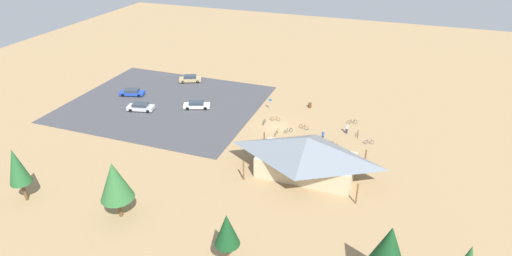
{
  "coord_description": "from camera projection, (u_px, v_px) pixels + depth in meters",
  "views": [
    {
      "loc": [
        -17.44,
        58.14,
        31.95
      ],
      "look_at": [
        2.17,
        3.75,
        1.2
      ],
      "focal_mm": 29.07,
      "sensor_mm": 36.0,
      "label": 1
    }
  ],
  "objects": [
    {
      "name": "ground",
      "position": [
        276.0,
        126.0,
        68.51
      ],
      "size": [
        160.0,
        160.0,
        0.0
      ],
      "primitive_type": "plane",
      "color": "#9E7F56",
      "rests_on": "ground"
    },
    {
      "name": "parking_lot_asphalt",
      "position": [
        165.0,
        103.0,
        76.53
      ],
      "size": [
        34.19,
        28.9,
        0.05
      ],
      "primitive_type": "cube",
      "color": "#424247",
      "rests_on": "ground"
    },
    {
      "name": "bike_pavilion",
      "position": [
        307.0,
        154.0,
        54.89
      ],
      "size": [
        15.07,
        8.75,
        5.62
      ],
      "color": "#C6B28E",
      "rests_on": "ground"
    },
    {
      "name": "trash_bin",
      "position": [
        310.0,
        105.0,
        74.83
      ],
      "size": [
        0.6,
        0.6,
        0.9
      ],
      "primitive_type": "cylinder",
      "color": "brown",
      "rests_on": "ground"
    },
    {
      "name": "lot_sign",
      "position": [
        270.0,
        102.0,
        73.57
      ],
      "size": [
        0.56,
        0.08,
        2.2
      ],
      "color": "#99999E",
      "rests_on": "ground"
    },
    {
      "name": "pine_mideast",
      "position": [
        17.0,
        166.0,
        49.01
      ],
      "size": [
        2.53,
        2.53,
        7.27
      ],
      "color": "brown",
      "rests_on": "ground"
    },
    {
      "name": "pine_center",
      "position": [
        389.0,
        249.0,
        36.62
      ],
      "size": [
        3.74,
        3.74,
        7.78
      ],
      "color": "brown",
      "rests_on": "ground"
    },
    {
      "name": "pine_midwest",
      "position": [
        227.0,
        230.0,
        39.79
      ],
      "size": [
        2.51,
        2.51,
        6.42
      ],
      "color": "brown",
      "rests_on": "ground"
    },
    {
      "name": "pine_west",
      "position": [
        115.0,
        181.0,
        46.33
      ],
      "size": [
        3.81,
        3.81,
        7.31
      ],
      "color": "brown",
      "rests_on": "ground"
    },
    {
      "name": "bicycle_purple_yard_right",
      "position": [
        369.0,
        142.0,
        63.26
      ],
      "size": [
        1.56,
        0.65,
        0.77
      ],
      "color": "black",
      "rests_on": "ground"
    },
    {
      "name": "bicycle_red_mid_cluster",
      "position": [
        304.0,
        127.0,
        67.55
      ],
      "size": [
        1.65,
        0.59,
        0.83
      ],
      "color": "black",
      "rests_on": "ground"
    },
    {
      "name": "bicycle_yellow_trailside",
      "position": [
        276.0,
        133.0,
        65.88
      ],
      "size": [
        0.48,
        1.72,
        0.83
      ],
      "color": "black",
      "rests_on": "ground"
    },
    {
      "name": "bicycle_blue_lone_east",
      "position": [
        358.0,
        134.0,
        65.39
      ],
      "size": [
        0.48,
        1.82,
        0.86
      ],
      "color": "black",
      "rests_on": "ground"
    },
    {
      "name": "bicycle_black_yard_front",
      "position": [
        352.0,
        122.0,
        69.14
      ],
      "size": [
        1.64,
        0.78,
        0.8
      ],
      "color": "black",
      "rests_on": "ground"
    },
    {
      "name": "bicycle_teal_near_sign",
      "position": [
        288.0,
        131.0,
        66.49
      ],
      "size": [
        1.17,
        1.22,
        0.76
      ],
      "color": "black",
      "rests_on": "ground"
    },
    {
      "name": "bicycle_green_front_row",
      "position": [
        264.0,
        122.0,
        69.12
      ],
      "size": [
        0.48,
        1.62,
        0.83
      ],
      "color": "black",
      "rests_on": "ground"
    },
    {
      "name": "bicycle_orange_edge_north",
      "position": [
        275.0,
        119.0,
        70.14
      ],
      "size": [
        1.72,
        0.48,
        0.77
      ],
      "color": "black",
      "rests_on": "ground"
    },
    {
      "name": "bicycle_silver_yard_center",
      "position": [
        334.0,
        144.0,
        62.61
      ],
      "size": [
        1.51,
        0.85,
        0.76
      ],
      "color": "black",
      "rests_on": "ground"
    },
    {
      "name": "car_blue_front_row",
      "position": [
        132.0,
        92.0,
        79.48
      ],
      "size": [
        4.95,
        2.96,
        1.28
      ],
      "color": "#1E42B2",
      "rests_on": "parking_lot_asphalt"
    },
    {
      "name": "car_silver_end_stall",
      "position": [
        141.0,
        107.0,
        73.49
      ],
      "size": [
        4.95,
        2.85,
        1.4
      ],
      "color": "#BCBCC1",
      "rests_on": "parking_lot_asphalt"
    },
    {
      "name": "car_white_inner_stall",
      "position": [
        197.0,
        105.0,
        74.33
      ],
      "size": [
        5.01,
        3.26,
        1.3
      ],
      "color": "white",
      "rests_on": "parking_lot_asphalt"
    },
    {
      "name": "car_tan_near_entry",
      "position": [
        190.0,
        79.0,
        85.6
      ],
      "size": [
        4.78,
        3.36,
        1.45
      ],
      "color": "tan",
      "rests_on": "parking_lot_asphalt"
    },
    {
      "name": "visitor_at_bikes",
      "position": [
        323.0,
        135.0,
        64.04
      ],
      "size": [
        0.38,
        0.36,
        1.72
      ],
      "color": "#2D3347",
      "rests_on": "ground"
    },
    {
      "name": "visitor_by_pavilion",
      "position": [
        347.0,
        128.0,
        66.06
      ],
      "size": [
        0.36,
        0.36,
        1.75
      ],
      "color": "#2D3347",
      "rests_on": "ground"
    }
  ]
}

